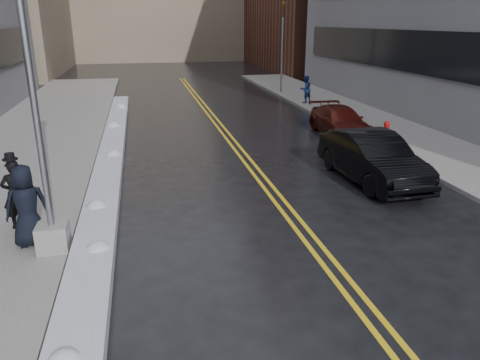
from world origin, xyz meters
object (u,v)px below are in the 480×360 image
pedestrian_c (27,206)px  pedestrian_east (306,89)px  fire_hydrant (386,129)px  lamppost (40,145)px  car_black (372,158)px  car_maroon (340,121)px  pedestrian_fedora (16,194)px  traffic_signal (282,44)px

pedestrian_c → pedestrian_east: pedestrian_c is taller
fire_hydrant → lamppost: bearing=-147.0°
fire_hydrant → pedestrian_east: pedestrian_east is taller
pedestrian_c → car_black: (9.71, 2.88, -0.29)m
fire_hydrant → pedestrian_c: size_ratio=0.39×
pedestrian_c → car_maroon: size_ratio=0.43×
pedestrian_east → car_maroon: 7.95m
pedestrian_fedora → car_maroon: size_ratio=0.39×
pedestrian_east → fire_hydrant: bearing=71.0°
pedestrian_east → car_maroon: pedestrian_east is taller
car_maroon → pedestrian_east: bearing=82.5°
lamppost → pedestrian_fedora: lamppost is taller
fire_hydrant → traffic_signal: (-0.50, 14.00, 2.85)m
fire_hydrant → car_maroon: 2.10m
pedestrian_c → car_black: 10.13m
lamppost → fire_hydrant: bearing=33.0°
traffic_signal → car_maroon: (-1.00, -12.54, -2.77)m
car_maroon → fire_hydrant: bearing=-43.6°
pedestrian_east → car_black: 14.36m
fire_hydrant → pedestrian_fedora: size_ratio=0.43×
fire_hydrant → pedestrian_fedora: (-13.30, -6.57, 0.46)m
traffic_signal → pedestrian_fedora: 24.35m
pedestrian_east → car_maroon: size_ratio=0.37×
lamppost → car_black: bearing=19.4°
traffic_signal → car_maroon: 12.88m
fire_hydrant → car_maroon: bearing=135.7°
pedestrian_east → car_black: pedestrian_east is taller
fire_hydrant → car_black: car_black is taller
pedestrian_east → car_maroon: bearing=60.5°
fire_hydrant → car_maroon: size_ratio=0.17×
pedestrian_fedora → pedestrian_c: size_ratio=0.92×
lamppost → pedestrian_c: (-0.53, 0.35, -1.45)m
car_black → fire_hydrant: bearing=54.1°
traffic_signal → car_black: size_ratio=1.25×
pedestrian_c → car_maroon: pedestrian_c is taller
pedestrian_east → car_black: bearing=57.6°
traffic_signal → pedestrian_fedora: bearing=-121.9°
car_black → car_maroon: 6.44m
pedestrian_c → car_maroon: bearing=-154.2°
pedestrian_fedora → pedestrian_east: 20.49m
lamppost → pedestrian_east: (11.94, 17.33, -1.56)m
pedestrian_fedora → car_maroon: pedestrian_fedora is taller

